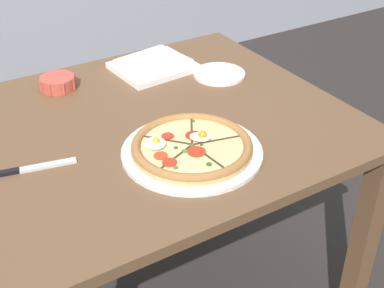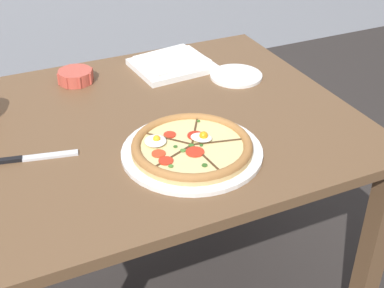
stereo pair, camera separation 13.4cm
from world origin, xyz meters
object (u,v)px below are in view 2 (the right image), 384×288
Objects in this scene: ramekin_bowl at (75,76)px; dining_table at (149,153)px; pizza at (192,148)px; napkin_folded at (172,64)px; knife_main at (29,158)px; side_saucer at (236,76)px.

dining_table is at bearing -69.60° from ramekin_bowl.
pizza is 1.36× the size of napkin_folded.
dining_table is 4.36× the size of napkin_folded.
pizza is 3.11× the size of ramekin_bowl.
dining_table is 9.95× the size of ramekin_bowl.
napkin_folded is 0.65m from knife_main.
pizza is at bearing -73.01° from ramekin_bowl.
ramekin_bowl is 0.52m from side_saucer.
side_saucer is (0.32, 0.35, -0.01)m from pizza.
pizza reaches higher than knife_main.
napkin_folded reaches higher than side_saucer.
dining_table is 0.38m from napkin_folded.
dining_table is 0.41m from side_saucer.
knife_main is 1.39× the size of side_saucer.
napkin_folded is at bearing 55.99° from dining_table.
pizza is 2.12× the size of side_saucer.
napkin_folded reaches higher than dining_table.
ramekin_bowl is 0.44m from knife_main.
dining_table is at bearing -124.01° from napkin_folded.
pizza is at bearing -9.21° from knife_main.
dining_table is 3.20× the size of pizza.
ramekin_bowl is at bearing 106.99° from pizza.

